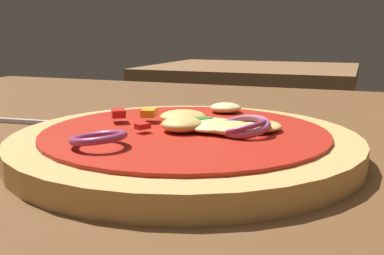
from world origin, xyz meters
TOP-DOWN VIEW (x-y plane):
  - dining_table at (0.00, 0.00)m, footprint 1.27×1.01m
  - pizza at (0.03, -0.00)m, footprint 0.29×0.29m
  - fork at (-0.15, 0.06)m, footprint 0.16×0.03m
  - background_table at (-0.17, 1.06)m, footprint 0.64×0.53m

SIDE VIEW (x-z plane):
  - dining_table at x=0.00m, z-range 0.00..0.04m
  - background_table at x=-0.17m, z-range 0.00..0.04m
  - fork at x=-0.15m, z-range 0.04..0.04m
  - pizza at x=0.03m, z-range 0.03..0.07m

